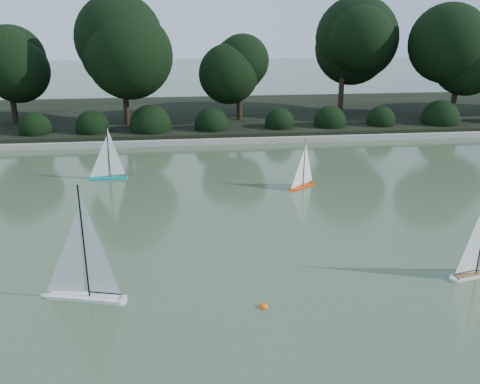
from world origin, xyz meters
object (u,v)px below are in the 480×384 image
(sailboat_orange, at_px, (300,180))
(race_buoy, at_px, (264,307))
(sailboat_white_a, at_px, (78,280))
(sailboat_teal, at_px, (105,170))

(sailboat_orange, relative_size, race_buoy, 9.77)
(sailboat_white_a, xyz_separation_m, sailboat_orange, (4.48, 4.76, -0.10))
(sailboat_orange, relative_size, sailboat_teal, 0.88)
(sailboat_white_a, bearing_deg, race_buoy, -12.02)
(sailboat_orange, distance_m, race_buoy, 5.62)
(sailboat_orange, distance_m, sailboat_teal, 4.98)
(sailboat_white_a, bearing_deg, sailboat_orange, 46.75)
(sailboat_white_a, distance_m, sailboat_orange, 6.53)
(sailboat_white_a, bearing_deg, sailboat_teal, 93.15)
(sailboat_teal, bearing_deg, sailboat_orange, -15.11)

